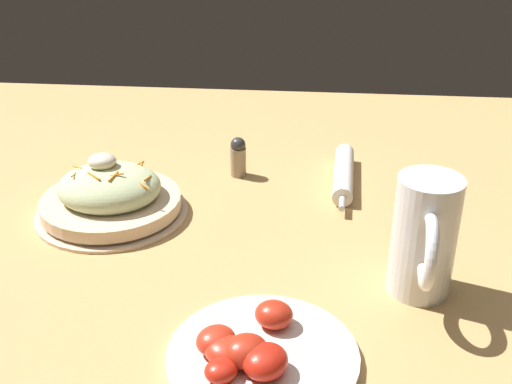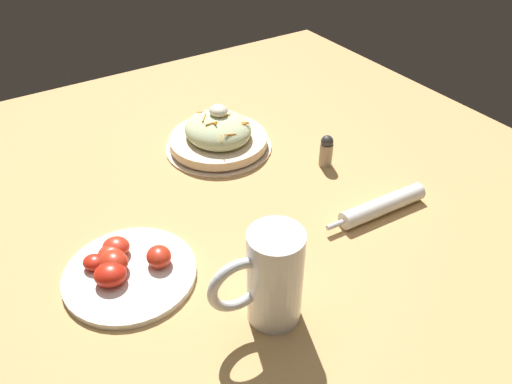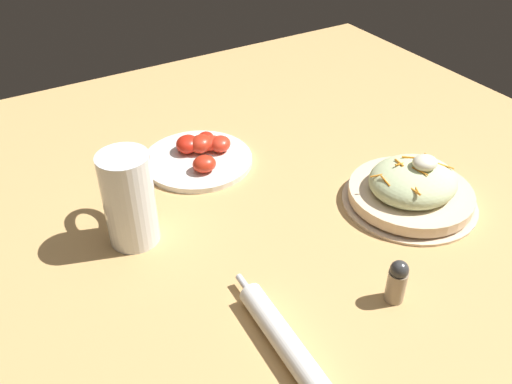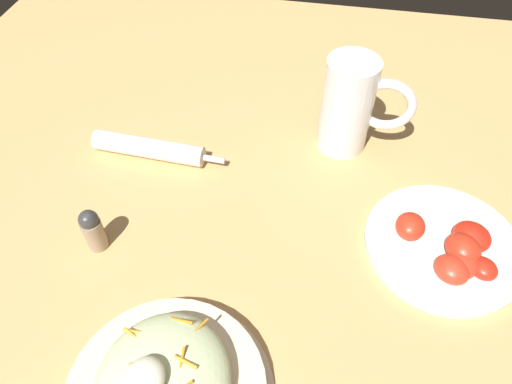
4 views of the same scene
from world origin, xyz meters
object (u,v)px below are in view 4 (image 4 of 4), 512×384
(napkin_roll, at_px, (150,148))
(beer_mug, at_px, (349,110))
(tomato_plate, at_px, (448,247))
(salt_shaker, at_px, (93,230))

(napkin_roll, bearing_deg, beer_mug, 105.81)
(napkin_roll, distance_m, tomato_plate, 0.47)
(napkin_roll, relative_size, tomato_plate, 1.03)
(beer_mug, height_order, tomato_plate, beer_mug)
(tomato_plate, relative_size, salt_shaker, 3.02)
(tomato_plate, height_order, salt_shaker, salt_shaker)
(napkin_roll, height_order, salt_shaker, salt_shaker)
(beer_mug, relative_size, tomato_plate, 0.74)
(beer_mug, bearing_deg, napkin_roll, -74.19)
(napkin_roll, bearing_deg, tomato_plate, 76.81)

